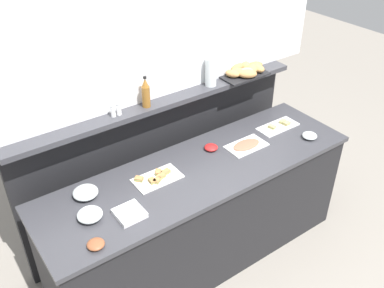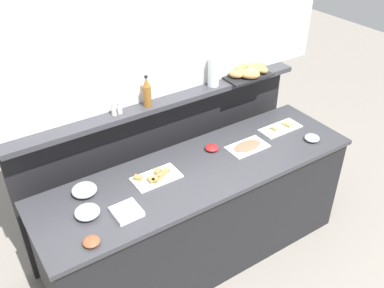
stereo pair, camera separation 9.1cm
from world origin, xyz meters
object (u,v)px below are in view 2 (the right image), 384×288
(napkin_stack, at_px, (127,212))
(cold_cuts_platter, at_px, (247,146))
(glass_bowl_small, at_px, (87,212))
(bread_basket, at_px, (248,71))
(pepper_shaker, at_px, (120,108))
(sandwich_platter_side, at_px, (156,177))
(water_carafe, at_px, (214,72))
(glass_bowl_large, at_px, (312,138))
(glass_bowl_medium, at_px, (84,190))
(sandwich_platter_front, at_px, (281,128))
(condiment_bowl_cream, at_px, (212,148))
(vinegar_bottle_amber, at_px, (147,93))
(condiment_bowl_red, at_px, (91,242))
(salt_shaker, at_px, (114,110))

(napkin_stack, bearing_deg, cold_cuts_platter, 8.15)
(glass_bowl_small, distance_m, bread_basket, 1.74)
(cold_cuts_platter, xyz_separation_m, pepper_shaker, (-0.83, 0.44, 0.39))
(sandwich_platter_side, xyz_separation_m, cold_cuts_platter, (0.77, -0.05, -0.00))
(water_carafe, bearing_deg, glass_bowl_large, -51.60)
(sandwich_platter_side, height_order, napkin_stack, sandwich_platter_side)
(glass_bowl_medium, xyz_separation_m, pepper_shaker, (0.42, 0.27, 0.37))
(sandwich_platter_front, relative_size, bread_basket, 0.84)
(condiment_bowl_cream, height_order, water_carafe, water_carafe)
(sandwich_platter_side, xyz_separation_m, vinegar_bottle_amber, (0.16, 0.37, 0.45))
(sandwich_platter_side, bearing_deg, glass_bowl_small, -169.93)
(sandwich_platter_side, bearing_deg, condiment_bowl_red, -151.66)
(condiment_bowl_red, height_order, pepper_shaker, pepper_shaker)
(glass_bowl_large, distance_m, condiment_bowl_red, 1.86)
(napkin_stack, bearing_deg, glass_bowl_medium, 114.28)
(glass_bowl_medium, relative_size, condiment_bowl_cream, 1.59)
(water_carafe, bearing_deg, napkin_stack, -151.16)
(pepper_shaker, xyz_separation_m, bread_basket, (1.16, -0.01, -0.00))
(pepper_shaker, distance_m, water_carafe, 0.81)
(glass_bowl_medium, xyz_separation_m, condiment_bowl_red, (-0.13, -0.44, -0.01))
(bread_basket, bearing_deg, condiment_bowl_cream, -152.20)
(salt_shaker, bearing_deg, condiment_bowl_cream, -26.47)
(sandwich_platter_side, height_order, bread_basket, bread_basket)
(napkin_stack, bearing_deg, glass_bowl_large, -1.60)
(sandwich_platter_front, height_order, condiment_bowl_cream, same)
(glass_bowl_small, xyz_separation_m, condiment_bowl_cream, (1.06, 0.17, -0.01))
(bread_basket, xyz_separation_m, water_carafe, (-0.35, 0.01, 0.07))
(glass_bowl_small, relative_size, water_carafe, 0.70)
(pepper_shaker, bearing_deg, glass_bowl_large, -25.94)
(condiment_bowl_red, bearing_deg, water_carafe, 27.58)
(glass_bowl_small, xyz_separation_m, napkin_stack, (0.21, -0.12, -0.01))
(sandwich_platter_side, relative_size, condiment_bowl_red, 3.23)
(sandwich_platter_front, relative_size, water_carafe, 1.57)
(napkin_stack, distance_m, pepper_shaker, 0.75)
(sandwich_platter_front, height_order, salt_shaker, salt_shaker)
(sandwich_platter_side, bearing_deg, water_carafe, 26.96)
(glass_bowl_small, xyz_separation_m, water_carafe, (1.29, 0.48, 0.44))
(sandwich_platter_front, xyz_separation_m, glass_bowl_large, (0.08, -0.26, 0.01))
(napkin_stack, relative_size, vinegar_bottle_amber, 0.72)
(glass_bowl_small, bearing_deg, bread_basket, 15.98)
(condiment_bowl_cream, height_order, condiment_bowl_red, same)
(sandwich_platter_side, xyz_separation_m, glass_bowl_medium, (-0.47, 0.11, 0.02))
(glass_bowl_medium, bearing_deg, vinegar_bottle_amber, 22.31)
(vinegar_bottle_amber, bearing_deg, glass_bowl_large, -29.88)
(pepper_shaker, bearing_deg, cold_cuts_platter, -27.78)
(cold_cuts_platter, xyz_separation_m, glass_bowl_large, (0.48, -0.20, 0.01))
(glass_bowl_large, xyz_separation_m, bread_basket, (-0.16, 0.63, 0.37))
(condiment_bowl_cream, xyz_separation_m, condiment_bowl_red, (-1.13, -0.40, -0.00))
(bread_basket, bearing_deg, water_carafe, 178.62)
(sandwich_platter_side, bearing_deg, salt_shaker, 104.43)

